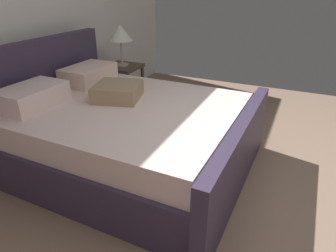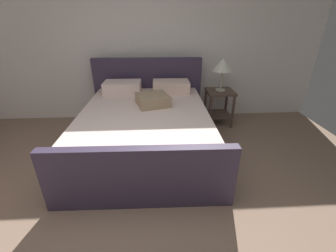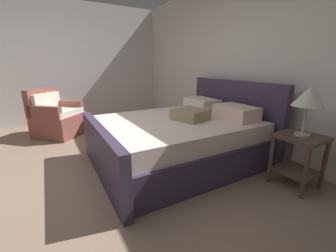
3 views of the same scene
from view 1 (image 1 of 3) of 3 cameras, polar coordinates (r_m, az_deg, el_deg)
ground_plane at (r=2.56m, az=20.68°, el=-15.47°), size 6.18×5.33×0.02m
bed at (r=2.84m, az=-8.66°, el=-1.00°), size 1.84×2.21×1.10m
nightstand_right at (r=4.16m, az=-8.46°, el=8.66°), size 0.44×0.44×0.60m
table_lamp_right at (r=4.02m, az=-9.04°, el=16.89°), size 0.31×0.31×0.52m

